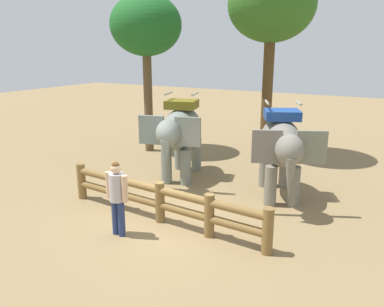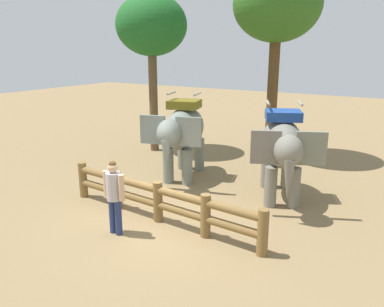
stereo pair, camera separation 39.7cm
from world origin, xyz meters
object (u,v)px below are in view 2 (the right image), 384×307
Objects in this scene: tourist_woman_in_black at (114,192)px; tree_far_left at (152,27)px; tree_back_center at (277,6)px; log_fence at (158,199)px; elephant_center at (282,147)px; elephant_near_left at (183,131)px.

tree_far_left is (-3.88, 6.70, 4.03)m from tourist_woman_in_black.
tree_back_center is at bearing 85.38° from tourist_woman_in_black.
log_fence is 0.83× the size of tree_back_center.
elephant_center is 6.28m from tree_back_center.
elephant_near_left is at bearing -39.04° from tree_far_left.
log_fence is at bearing -52.40° from tree_far_left.
log_fence is at bearing -67.75° from elephant_near_left.
tree_far_left is (-4.33, 5.63, 4.47)m from log_fence.
elephant_center is at bearing -2.03° from elephant_near_left.
tree_back_center is at bearing 88.22° from log_fence.
elephant_center is 1.85× the size of tourist_woman_in_black.
tree_far_left is at bearing 120.09° from tourist_woman_in_black.
elephant_near_left is 0.54× the size of tree_far_left.
tourist_woman_in_black is (0.84, -4.24, -0.57)m from elephant_near_left.
tree_far_left is at bearing -159.63° from tree_back_center.
tourist_woman_in_black is 9.66m from tree_back_center.
tree_far_left reaches higher than elephant_center.
log_fence is 1.80× the size of elephant_center.
tree_back_center is at bearing 69.91° from elephant_near_left.
tree_back_center is (4.56, 1.69, 0.69)m from tree_far_left.
elephant_near_left is at bearing -110.09° from tree_back_center.
log_fence is at bearing -91.78° from tree_back_center.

